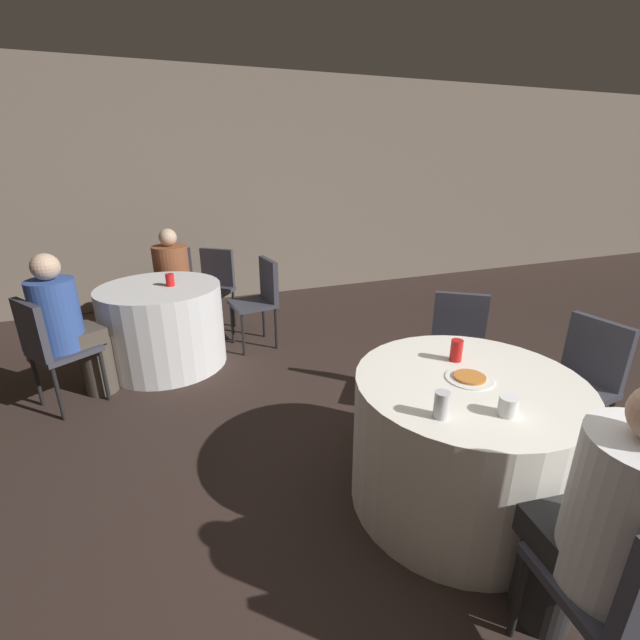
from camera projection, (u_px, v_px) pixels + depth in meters
ground_plane at (465, 511)px, 2.31m from camera, size 16.00×16.00×0.00m
wall_back at (262, 190)px, 5.59m from camera, size 16.00×0.06×2.80m
table_near at (462, 441)px, 2.29m from camera, size 1.16×1.16×0.74m
table_far at (164, 326)px, 3.86m from camera, size 1.06×1.06×0.74m
chair_near_south at (637, 589)px, 1.33m from camera, size 0.45×0.45×0.87m
chair_near_northeast at (458, 341)px, 3.13m from camera, size 0.56×0.56×0.87m
chair_near_east at (583, 374)px, 2.66m from camera, size 0.45×0.44×0.87m
chair_far_north at (175, 281)px, 4.66m from camera, size 0.46×0.47×0.87m
chair_far_northeast at (214, 282)px, 4.64m from camera, size 0.56×0.56×0.87m
chair_far_southwest at (49, 344)px, 3.09m from camera, size 0.55×0.55×0.87m
chair_far_east at (261, 294)px, 4.21m from camera, size 0.45×0.45×0.87m
person_floral_shirt at (172, 281)px, 4.50m from camera, size 0.40×0.52×1.11m
person_blue_shirt at (71, 329)px, 3.19m from camera, size 0.47×0.43×1.18m
person_white_shirt at (603, 530)px, 1.44m from camera, size 0.39×0.52×1.20m
pizza_plate_near at (470, 378)px, 2.16m from camera, size 0.24×0.24×0.02m
soda_can_red at (456, 350)px, 2.34m from camera, size 0.07×0.07×0.12m
soda_can_silver at (442, 405)px, 1.83m from camera, size 0.07×0.07×0.12m
cup_near at (508, 406)px, 1.85m from camera, size 0.08×0.08×0.09m
cup_far at (170, 280)px, 3.72m from camera, size 0.07×0.07×0.11m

